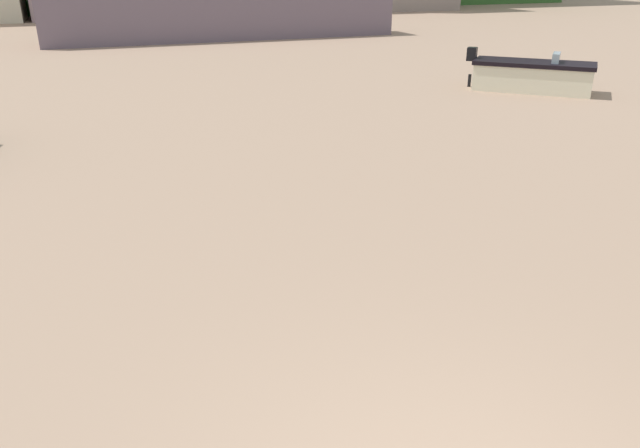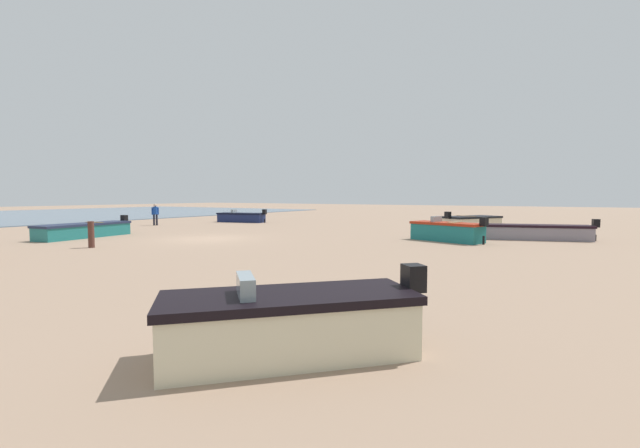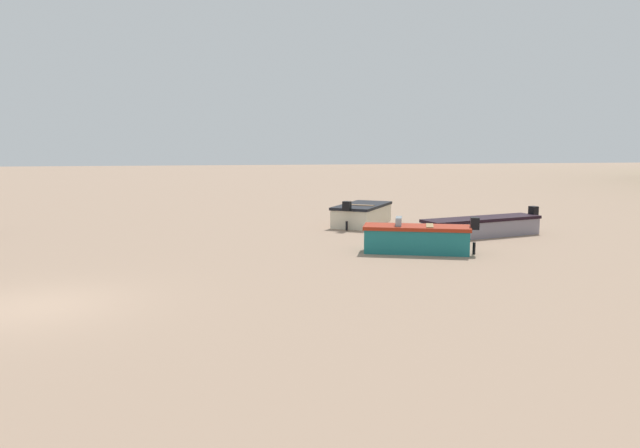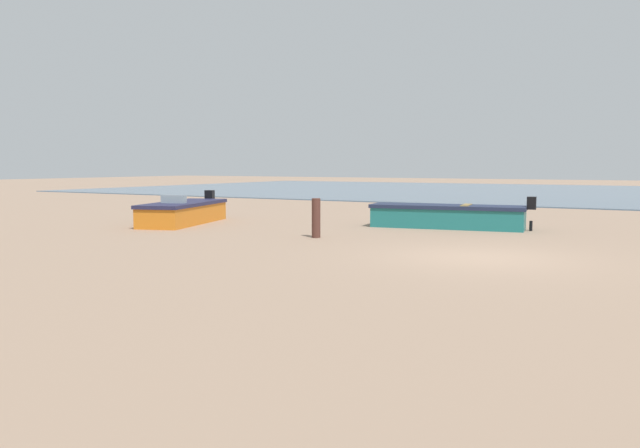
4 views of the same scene
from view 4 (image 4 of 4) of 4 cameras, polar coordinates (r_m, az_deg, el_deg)
The scene contains 5 objects.
ground_plane at distance 14.85m, azimuth 14.06°, elevation -2.94°, with size 160.00×160.00×0.00m, color #9C7E67.
tidal_water at distance 50.36m, azimuth 25.27°, elevation 2.47°, with size 80.00×36.00×0.06m, color slate.
boat_teal_5 at distance 21.51m, azimuth 11.37°, elevation 0.69°, with size 5.37×2.11×1.09m.
boat_orange_6 at distance 23.18m, azimuth -12.09°, elevation 1.02°, with size 2.86×4.95×1.10m.
mooring_post_near_water at distance 18.27m, azimuth -0.35°, elevation 0.54°, with size 0.25×0.25×1.13m, color #502E26.
Camera 4 is at (-3.95, 14.17, 2.10)m, focal length 35.76 mm.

